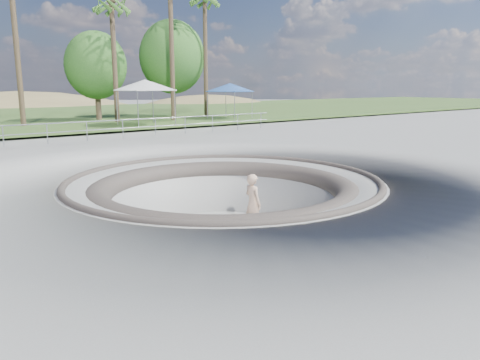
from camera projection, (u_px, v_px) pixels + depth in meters
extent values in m
plane|color=#9C9C97|center=(224.00, 180.00, 15.28)|extent=(180.00, 180.00, 0.00)
torus|color=#9C9C97|center=(224.00, 238.00, 15.68)|extent=(14.00, 14.00, 4.00)
cylinder|color=#9C9C97|center=(224.00, 237.00, 15.67)|extent=(6.60, 6.60, 0.10)
torus|color=#534B42|center=(224.00, 180.00, 15.28)|extent=(10.24, 10.24, 0.24)
torus|color=#534B42|center=(224.00, 193.00, 15.37)|extent=(8.91, 8.91, 0.81)
ellipsoid|color=brown|center=(23.00, 161.00, 67.79)|extent=(61.60, 44.00, 28.60)
ellipsoid|color=brown|center=(207.00, 136.00, 77.58)|extent=(42.00, 30.00, 19.50)
cylinder|color=gray|center=(86.00, 122.00, 24.26)|extent=(25.00, 0.05, 0.05)
cylinder|color=gray|center=(87.00, 130.00, 24.35)|extent=(25.00, 0.05, 0.05)
cube|color=olive|center=(253.00, 233.00, 15.70)|extent=(0.79, 0.39, 0.02)
cylinder|color=silver|center=(253.00, 234.00, 15.71)|extent=(0.07, 0.16, 0.03)
cylinder|color=silver|center=(253.00, 234.00, 15.71)|extent=(0.07, 0.16, 0.03)
cylinder|color=beige|center=(253.00, 234.00, 15.71)|extent=(0.06, 0.04, 0.06)
cylinder|color=beige|center=(253.00, 234.00, 15.71)|extent=(0.06, 0.04, 0.06)
cylinder|color=beige|center=(253.00, 234.00, 15.71)|extent=(0.06, 0.04, 0.06)
cylinder|color=beige|center=(253.00, 234.00, 15.71)|extent=(0.06, 0.04, 0.06)
imported|color=beige|center=(253.00, 204.00, 15.50)|extent=(0.53, 0.76, 2.00)
cylinder|color=gray|center=(136.00, 110.00, 30.77)|extent=(0.06, 0.06, 2.30)
cylinder|color=gray|center=(175.00, 109.00, 32.55)|extent=(0.06, 0.06, 2.30)
cylinder|color=gray|center=(118.00, 108.00, 33.01)|extent=(0.06, 0.06, 2.30)
cylinder|color=gray|center=(155.00, 107.00, 34.79)|extent=(0.06, 0.06, 2.30)
cube|color=silver|center=(145.00, 90.00, 32.53)|extent=(3.31, 3.31, 0.08)
cone|color=silver|center=(145.00, 85.00, 32.46)|extent=(6.19, 6.19, 0.73)
cylinder|color=gray|center=(227.00, 106.00, 37.50)|extent=(0.06, 0.06, 2.13)
cylinder|color=gray|center=(253.00, 106.00, 39.15)|extent=(0.06, 0.06, 2.13)
cylinder|color=gray|center=(208.00, 105.00, 39.58)|extent=(0.06, 0.06, 2.13)
cylinder|color=gray|center=(233.00, 104.00, 41.23)|extent=(0.06, 0.06, 2.13)
cube|color=#295096|center=(230.00, 91.00, 39.14)|extent=(3.69, 3.69, 0.08)
cone|color=#295096|center=(230.00, 87.00, 39.07)|extent=(5.45, 5.45, 0.68)
cylinder|color=brown|center=(16.00, 42.00, 31.07)|extent=(0.36, 0.36, 11.40)
cylinder|color=brown|center=(114.00, 62.00, 34.73)|extent=(0.36, 0.36, 9.02)
cylinder|color=brown|center=(172.00, 50.00, 36.17)|extent=(0.36, 0.36, 11.03)
cylinder|color=brown|center=(205.00, 57.00, 40.70)|extent=(0.36, 0.36, 10.56)
cylinder|color=brown|center=(98.00, 95.00, 37.54)|extent=(0.44, 0.44, 4.10)
ellipsoid|color=#26591E|center=(96.00, 65.00, 37.07)|extent=(4.90, 4.46, 5.35)
cylinder|color=brown|center=(173.00, 89.00, 41.92)|extent=(0.44, 0.44, 4.95)
ellipsoid|color=#26591E|center=(172.00, 57.00, 41.36)|extent=(5.91, 5.37, 6.45)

